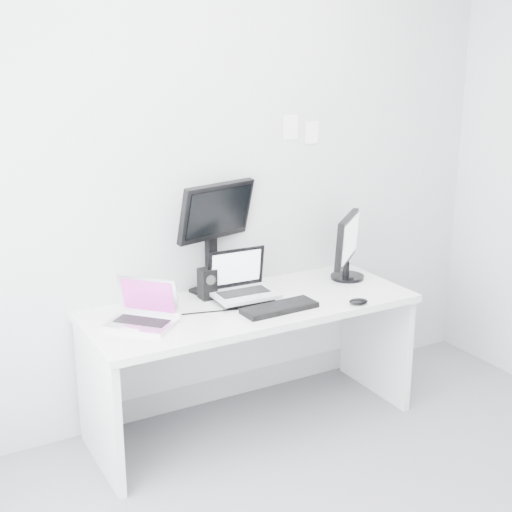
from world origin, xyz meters
name	(u,v)px	position (x,y,z in m)	size (l,w,h in m)	color
back_wall	(221,180)	(0.00, 1.60, 1.35)	(3.60, 3.60, 0.00)	#BABCBE
desk	(251,365)	(0.00, 1.25, 0.36)	(1.80, 0.70, 0.73)	silver
macbook	(140,303)	(-0.63, 1.23, 0.85)	(0.33, 0.24, 0.24)	silver
speaker	(207,284)	(-0.17, 1.44, 0.82)	(0.09, 0.09, 0.17)	black
dell_laptop	(245,277)	(-0.01, 1.30, 0.87)	(0.34, 0.26, 0.28)	silver
rear_monitor	(214,236)	(-0.08, 1.53, 1.05)	(0.48, 0.17, 0.65)	black
samsung_monitor	(348,246)	(0.71, 1.35, 0.93)	(0.44, 0.20, 0.40)	black
keyboard	(279,308)	(0.08, 1.08, 0.74)	(0.41, 0.15, 0.03)	black
mouse	(358,301)	(0.50, 0.95, 0.75)	(0.10, 0.07, 0.03)	black
wall_note_0	(290,127)	(0.45, 1.59, 1.62)	(0.10, 0.00, 0.14)	white
wall_note_1	(312,133)	(0.60, 1.59, 1.58)	(0.09, 0.00, 0.13)	white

